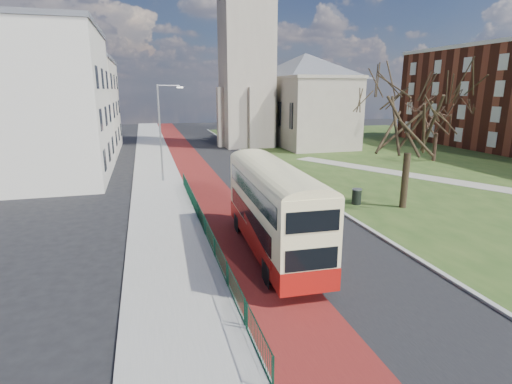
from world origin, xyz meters
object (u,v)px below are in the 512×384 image
object	(u,v)px
streetlamp	(162,128)
bus	(273,206)
litter_bin	(357,196)
winter_tree_near	(412,108)
winter_tree_far	(439,111)

from	to	relation	value
streetlamp	bus	world-z (taller)	streetlamp
streetlamp	litter_bin	distance (m)	16.85
bus	litter_bin	world-z (taller)	bus
winter_tree_near	winter_tree_far	xyz separation A→B (m)	(14.21, 14.63, -1.07)
winter_tree_far	litter_bin	xyz separation A→B (m)	(-16.82, -13.11, -4.92)
streetlamp	winter_tree_near	distance (m)	19.45
bus	streetlamp	bearing A→B (deg)	105.87
winter_tree_far	streetlamp	bearing A→B (deg)	-175.37
winter_tree_near	winter_tree_far	bearing A→B (deg)	45.83
winter_tree_near	winter_tree_far	world-z (taller)	winter_tree_near
winter_tree_near	bus	bearing A→B (deg)	-155.24
winter_tree_far	litter_bin	distance (m)	21.89
streetlamp	winter_tree_near	bearing A→B (deg)	-39.36
bus	litter_bin	size ratio (longest dim) A/B	9.39
streetlamp	winter_tree_near	xyz separation A→B (m)	(14.96, -12.27, 1.98)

